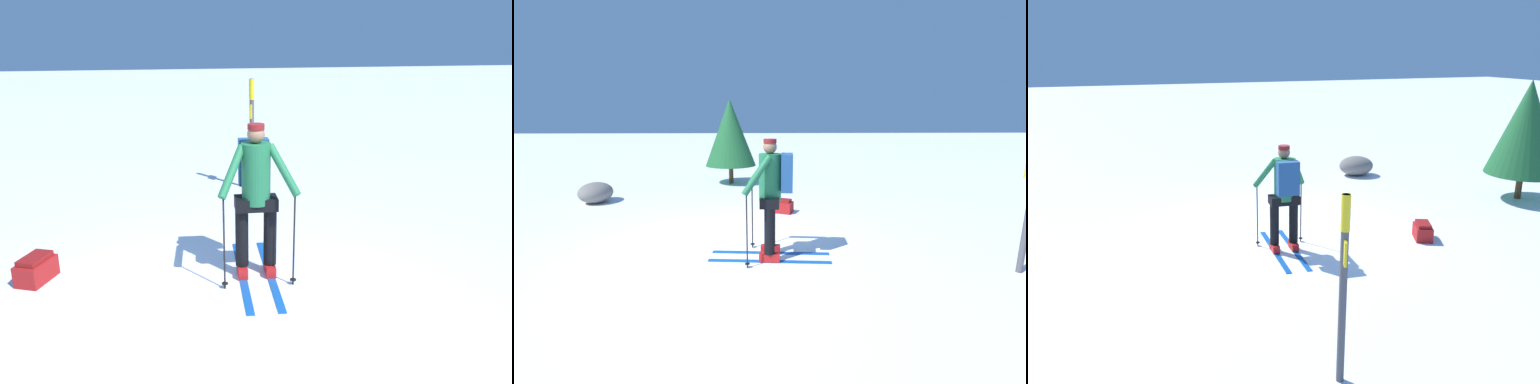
% 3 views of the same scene
% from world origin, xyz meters
% --- Properties ---
extents(ground_plane, '(80.00, 80.00, 0.00)m').
position_xyz_m(ground_plane, '(0.00, 0.00, 0.00)').
color(ground_plane, white).
extents(skier, '(0.91, 1.84, 1.77)m').
position_xyz_m(skier, '(0.31, 0.82, 1.02)').
color(skier, '#144C9E').
rests_on(skier, ground_plane).
extents(dropped_backpack, '(0.44, 0.54, 0.30)m').
position_xyz_m(dropped_backpack, '(-2.16, 1.15, 0.14)').
color(dropped_backpack, maroon).
rests_on(dropped_backpack, ground_plane).
extents(trail_marker, '(0.10, 0.23, 1.97)m').
position_xyz_m(trail_marker, '(0.95, 4.18, 1.17)').
color(trail_marker, '#4C4C51').
rests_on(trail_marker, ground_plane).
extents(rock_boulder, '(0.91, 0.78, 0.50)m').
position_xyz_m(rock_boulder, '(-3.25, -3.37, 0.25)').
color(rock_boulder, slate).
rests_on(rock_boulder, ground_plane).
extents(pine_tree, '(1.57, 1.57, 2.62)m').
position_xyz_m(pine_tree, '(-5.64, -0.21, 1.60)').
color(pine_tree, '#4C331E').
rests_on(pine_tree, ground_plane).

